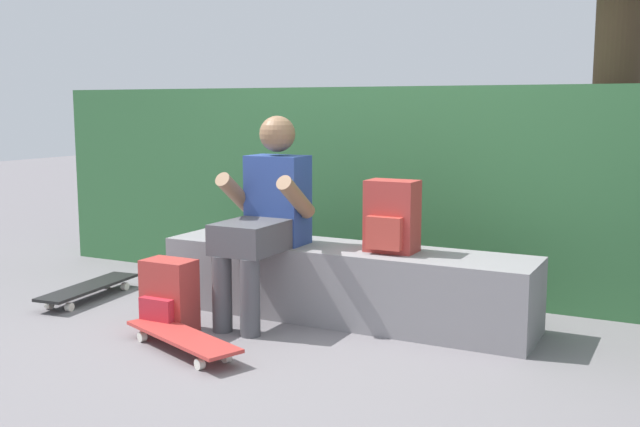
{
  "coord_description": "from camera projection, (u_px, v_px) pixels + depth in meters",
  "views": [
    {
      "loc": [
        1.81,
        -3.46,
        1.24
      ],
      "look_at": [
        -0.14,
        0.35,
        0.61
      ],
      "focal_mm": 41.99,
      "sensor_mm": 36.0,
      "label": 1
    }
  ],
  "objects": [
    {
      "name": "ground_plane",
      "position": [
        314.0,
        336.0,
        4.04
      ],
      "size": [
        24.0,
        24.0,
        0.0
      ],
      "primitive_type": "plane",
      "color": "slate"
    },
    {
      "name": "bench_main",
      "position": [
        344.0,
        283.0,
        4.34
      ],
      "size": [
        2.2,
        0.49,
        0.43
      ],
      "color": "gray",
      "rests_on": "ground"
    },
    {
      "name": "person_skater",
      "position": [
        265.0,
        212.0,
        4.27
      ],
      "size": [
        0.49,
        0.62,
        1.18
      ],
      "color": "#2D4793",
      "rests_on": "ground"
    },
    {
      "name": "skateboard_near_person",
      "position": [
        182.0,
        337.0,
        3.77
      ],
      "size": [
        0.82,
        0.48,
        0.09
      ],
      "color": "#BC3833",
      "rests_on": "ground"
    },
    {
      "name": "skateboard_beside_bench",
      "position": [
        89.0,
        288.0,
        4.79
      ],
      "size": [
        0.28,
        0.82,
        0.09
      ],
      "color": "black",
      "rests_on": "ground"
    },
    {
      "name": "backpack_on_bench",
      "position": [
        391.0,
        217.0,
        4.15
      ],
      "size": [
        0.28,
        0.23,
        0.4
      ],
      "color": "#B23833",
      "rests_on": "bench_main"
    },
    {
      "name": "backpack_on_ground",
      "position": [
        169.0,
        297.0,
        4.1
      ],
      "size": [
        0.28,
        0.23,
        0.4
      ],
      "color": "#B23833",
      "rests_on": "ground"
    },
    {
      "name": "hedge_row",
      "position": [
        381.0,
        186.0,
        5.18
      ],
      "size": [
        5.11,
        0.57,
        1.35
      ],
      "color": "#356B3C",
      "rests_on": "ground"
    }
  ]
}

